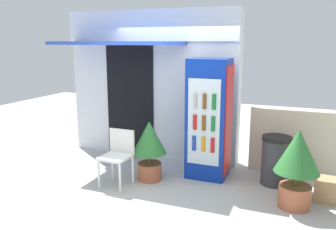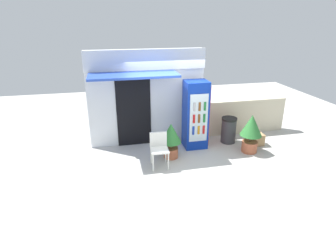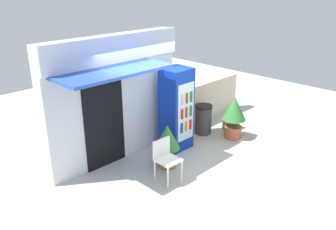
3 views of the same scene
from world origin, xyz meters
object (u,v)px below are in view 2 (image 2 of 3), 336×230
(potted_plant_near_shop, at_px, (171,137))
(potted_plant_curbside, at_px, (251,130))
(trash_bin, at_px, (229,130))
(cardboard_box, at_px, (257,139))
(drink_cooler, at_px, (196,115))
(plastic_chair, at_px, (159,147))

(potted_plant_near_shop, bearing_deg, potted_plant_curbside, -3.81)
(potted_plant_near_shop, relative_size, trash_bin, 1.26)
(potted_plant_curbside, height_order, trash_bin, potted_plant_curbside)
(potted_plant_curbside, height_order, cardboard_box, potted_plant_curbside)
(drink_cooler, bearing_deg, potted_plant_curbside, -25.49)
(drink_cooler, bearing_deg, plastic_chair, -145.21)
(plastic_chair, bearing_deg, potted_plant_curbside, 4.00)
(drink_cooler, height_order, trash_bin, drink_cooler)
(trash_bin, bearing_deg, cardboard_box, -25.51)
(drink_cooler, xyz_separation_m, plastic_chair, (-1.24, -0.86, -0.47))
(trash_bin, bearing_deg, potted_plant_curbside, -65.94)
(potted_plant_near_shop, xyz_separation_m, trash_bin, (1.94, 0.58, -0.21))
(drink_cooler, relative_size, potted_plant_curbside, 1.79)
(potted_plant_near_shop, relative_size, cardboard_box, 2.62)
(cardboard_box, bearing_deg, drink_cooler, 170.52)
(potted_plant_curbside, bearing_deg, cardboard_box, 39.56)
(potted_plant_near_shop, xyz_separation_m, cardboard_box, (2.71, 0.21, -0.43))
(drink_cooler, relative_size, potted_plant_near_shop, 2.00)
(trash_bin, relative_size, cardboard_box, 2.09)
(plastic_chair, distance_m, trash_bin, 2.51)
(drink_cooler, distance_m, potted_plant_curbside, 1.60)
(plastic_chair, bearing_deg, cardboard_box, 10.08)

